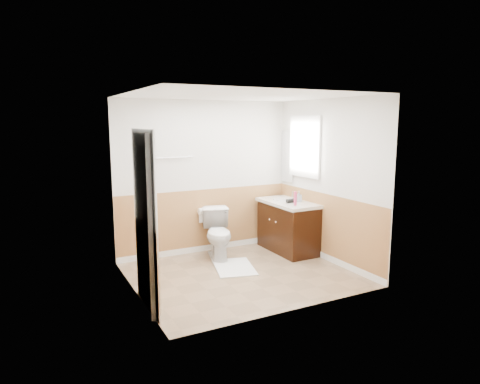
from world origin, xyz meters
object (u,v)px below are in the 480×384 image
lotion_bottle (295,198)px  toilet (218,234)px  soap_dispenser (299,197)px  vanity_cabinet (288,228)px  bath_mat (234,267)px

lotion_bottle → toilet: bearing=153.5°
lotion_bottle → soap_dispenser: 0.31m
soap_dispenser → vanity_cabinet: bearing=134.8°
vanity_cabinet → lotion_bottle: 0.66m
toilet → soap_dispenser: bearing=1.1°
toilet → lotion_bottle: bearing=-11.4°
lotion_bottle → soap_dispenser: size_ratio=1.24×
bath_mat → vanity_cabinet: (1.19, 0.36, 0.39)m
toilet → bath_mat: size_ratio=0.98×
toilet → soap_dispenser: (1.31, -0.33, 0.55)m
soap_dispenser → bath_mat: bearing=-169.8°
toilet → lotion_bottle: 1.34m
toilet → vanity_cabinet: vanity_cabinet is taller
lotion_bottle → soap_dispenser: lotion_bottle is taller
toilet → vanity_cabinet: bearing=5.3°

